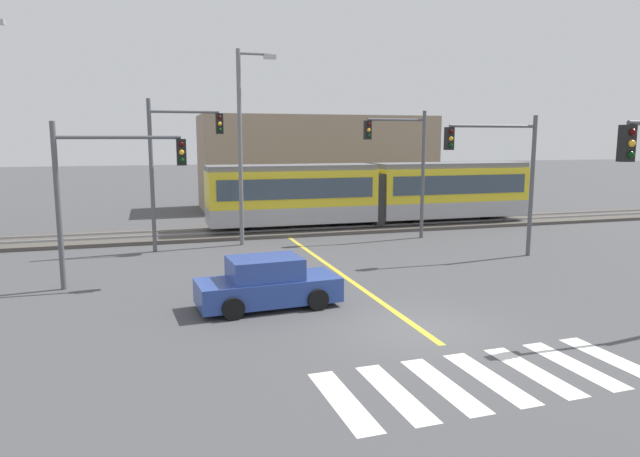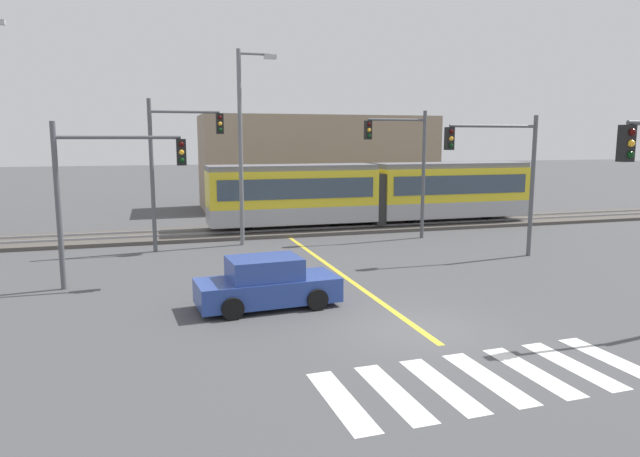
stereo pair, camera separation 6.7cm
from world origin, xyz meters
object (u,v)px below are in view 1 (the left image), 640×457
Objects in this scene: light_rail_tram at (374,192)px; sedan_crossing at (268,284)px; traffic_light_mid_right at (503,164)px; traffic_light_far_right at (404,156)px; traffic_light_far_left at (174,154)px; traffic_light_mid_left at (106,179)px; street_lamp_centre at (243,138)px.

sedan_crossing is at bearing -123.21° from light_rail_tram.
traffic_light_far_right is at bearing 110.15° from traffic_light_mid_right.
traffic_light_far_left is (-2.15, 9.73, 3.62)m from sedan_crossing.
traffic_light_mid_left is (-13.43, -9.49, 1.63)m from light_rail_tram.
traffic_light_mid_right is 0.94× the size of traffic_light_far_right.
traffic_light_far_right is at bearing 22.95° from traffic_light_mid_left.
sedan_crossing is 0.68× the size of traffic_light_far_right.
traffic_light_mid_left is (-4.64, 3.92, 2.98)m from sedan_crossing.
light_rail_tram is 8.92m from street_lamp_centre.
light_rail_tram is 2.05× the size of street_lamp_centre.
traffic_light_mid_right is 0.66× the size of street_lamp_centre.
street_lamp_centre reaches higher than traffic_light_mid_left.
traffic_light_far_right is 0.95× the size of traffic_light_far_left.
street_lamp_centre reaches higher than sedan_crossing.
traffic_light_far_right is 1.14× the size of traffic_light_mid_left.
traffic_light_far_right reaches higher than light_rail_tram.
traffic_light_mid_right is at bearing 21.50° from sedan_crossing.
traffic_light_mid_right is (2.05, -9.15, 1.91)m from light_rail_tram.
traffic_light_mid_right is 0.89× the size of traffic_light_far_left.
traffic_light_far_right reaches higher than traffic_light_mid_left.
light_rail_tram is at bearing 102.64° from traffic_light_mid_right.
street_lamp_centre is (-7.80, -3.13, 2.99)m from light_rail_tram.
traffic_light_far_left is at bearing 66.75° from traffic_light_mid_left.
traffic_light_far_left is (-12.98, 5.46, 0.36)m from traffic_light_mid_right.
sedan_crossing is at bearing -132.59° from traffic_light_far_right.
sedan_crossing is 0.48× the size of street_lamp_centre.
light_rail_tram is 4.32m from traffic_light_far_right.
traffic_light_mid_left is (-13.51, -5.72, -0.47)m from traffic_light_far_right.
traffic_light_mid_right reaches higher than light_rail_tram.
light_rail_tram is 3.11× the size of traffic_light_mid_right.
traffic_light_mid_right is at bearing -22.81° from traffic_light_far_left.
street_lamp_centre is (5.63, 6.36, 1.36)m from traffic_light_mid_left.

